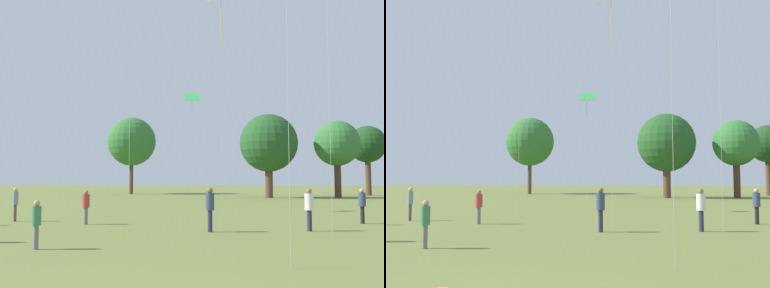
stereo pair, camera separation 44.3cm
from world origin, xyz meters
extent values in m
cylinder|color=#282D42|center=(-0.60, 12.67, 0.45)|extent=(0.28, 0.28, 0.90)
cylinder|color=#334260|center=(-0.60, 12.67, 1.26)|extent=(0.50, 0.50, 0.72)
sphere|color=brown|center=(-0.60, 12.67, 1.72)|extent=(0.24, 0.24, 0.24)
cylinder|color=slate|center=(-5.15, 6.97, 0.38)|extent=(0.21, 0.21, 0.75)
cylinder|color=#387A51|center=(-5.15, 6.97, 1.05)|extent=(0.38, 0.38, 0.59)
sphere|color=tan|center=(-5.15, 6.97, 1.43)|extent=(0.20, 0.20, 0.20)
cylinder|color=black|center=(6.17, 17.70, 0.43)|extent=(0.24, 0.24, 0.85)
cylinder|color=#334260|center=(6.17, 17.70, 1.19)|extent=(0.43, 0.43, 0.67)
sphere|color=tan|center=(6.17, 17.70, 1.62)|extent=(0.23, 0.23, 0.23)
cylinder|color=#282D42|center=(3.46, 13.86, 0.44)|extent=(0.25, 0.25, 0.88)
cylinder|color=silver|center=(3.46, 13.86, 1.23)|extent=(0.45, 0.45, 0.70)
sphere|color=brown|center=(3.46, 13.86, 1.68)|extent=(0.24, 0.24, 0.24)
cylinder|color=brown|center=(-11.34, 15.17, 0.43)|extent=(0.21, 0.21, 0.86)
cylinder|color=gray|center=(-11.34, 15.17, 1.20)|extent=(0.38, 0.38, 0.68)
sphere|color=#DBAD89|center=(-11.34, 15.17, 1.64)|extent=(0.23, 0.23, 0.23)
cylinder|color=slate|center=(-7.04, 14.48, 0.41)|extent=(0.23, 0.23, 0.81)
cylinder|color=#B23833|center=(-7.04, 14.48, 1.14)|extent=(0.42, 0.42, 0.64)
sphere|color=#A37556|center=(-7.04, 14.48, 1.55)|extent=(0.22, 0.22, 0.22)
cube|color=green|center=(-3.78, 23.88, 7.85)|extent=(1.20, 1.06, 0.64)
cylinder|color=green|center=(-3.78, 23.88, 7.05)|extent=(0.02, 0.02, 0.87)
cylinder|color=#BCB7A8|center=(-3.78, 23.88, 3.93)|extent=(0.01, 0.01, 7.85)
cylinder|color=yellow|center=(-0.03, 12.20, 8.75)|extent=(0.02, 0.02, 1.99)
cylinder|color=#BCB7A8|center=(-0.03, 12.20, 5.13)|extent=(0.01, 0.01, 10.25)
cylinder|color=brown|center=(-20.13, 57.16, 2.89)|extent=(0.57, 0.57, 5.78)
sphere|color=#337033|center=(-20.13, 57.16, 7.76)|extent=(7.18, 7.18, 7.18)
cylinder|color=brown|center=(13.06, 57.90, 2.76)|extent=(0.74, 0.74, 5.52)
sphere|color=#1E471E|center=(13.06, 57.90, 6.88)|extent=(4.96, 4.96, 4.96)
cylinder|color=brown|center=(0.37, 47.57, 2.29)|extent=(0.89, 0.89, 4.58)
sphere|color=#235123|center=(0.37, 47.57, 6.46)|extent=(6.83, 6.83, 6.83)
cylinder|color=#473323|center=(8.27, 49.26, 2.47)|extent=(0.77, 0.77, 4.93)
sphere|color=#337033|center=(8.27, 49.26, 6.40)|extent=(5.34, 5.34, 5.34)
camera|label=1|loc=(2.64, -5.92, 2.20)|focal=42.00mm
camera|label=2|loc=(3.07, -5.82, 2.20)|focal=42.00mm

